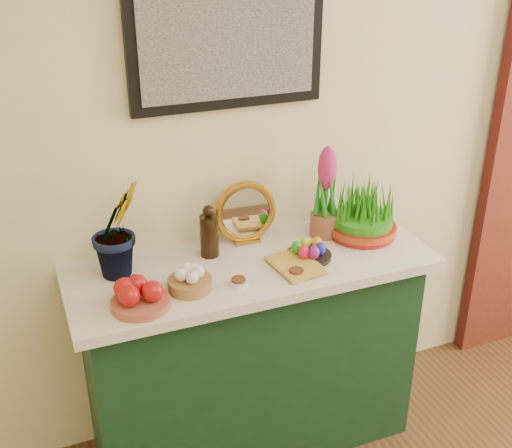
{
  "coord_description": "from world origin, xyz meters",
  "views": [
    {
      "loc": [
        -1.24,
        0.01,
        2.09
      ],
      "look_at": [
        -0.46,
        1.95,
        1.07
      ],
      "focal_mm": 45.0,
      "sensor_mm": 36.0,
      "label": 1
    }
  ],
  "objects_px": {
    "mirror": "(245,213)",
    "wheatgrass_sabzeh": "(363,213)",
    "book": "(277,270)",
    "hyacinth_green": "(116,214)",
    "sideboard": "(252,359)"
  },
  "relations": [
    {
      "from": "sideboard",
      "to": "book",
      "type": "relative_size",
      "value": 6.25
    },
    {
      "from": "hyacinth_green",
      "to": "mirror",
      "type": "relative_size",
      "value": 1.85
    },
    {
      "from": "sideboard",
      "to": "mirror",
      "type": "xyz_separation_m",
      "value": [
        0.04,
        0.17,
        0.59
      ]
    },
    {
      "from": "mirror",
      "to": "book",
      "type": "height_order",
      "value": "mirror"
    },
    {
      "from": "hyacinth_green",
      "to": "book",
      "type": "distance_m",
      "value": 0.62
    },
    {
      "from": "hyacinth_green",
      "to": "wheatgrass_sabzeh",
      "type": "bearing_deg",
      "value": -28.53
    },
    {
      "from": "sideboard",
      "to": "wheatgrass_sabzeh",
      "type": "bearing_deg",
      "value": 4.22
    },
    {
      "from": "mirror",
      "to": "wheatgrass_sabzeh",
      "type": "bearing_deg",
      "value": -15.58
    },
    {
      "from": "book",
      "to": "wheatgrass_sabzeh",
      "type": "height_order",
      "value": "wheatgrass_sabzeh"
    },
    {
      "from": "hyacinth_green",
      "to": "mirror",
      "type": "bearing_deg",
      "value": -17.31
    },
    {
      "from": "wheatgrass_sabzeh",
      "to": "sideboard",
      "type": "bearing_deg",
      "value": -175.78
    },
    {
      "from": "book",
      "to": "wheatgrass_sabzeh",
      "type": "bearing_deg",
      "value": 13.18
    },
    {
      "from": "wheatgrass_sabzeh",
      "to": "hyacinth_green",
      "type": "bearing_deg",
      "value": 176.6
    },
    {
      "from": "book",
      "to": "wheatgrass_sabzeh",
      "type": "xyz_separation_m",
      "value": [
        0.45,
        0.16,
        0.09
      ]
    },
    {
      "from": "sideboard",
      "to": "book",
      "type": "distance_m",
      "value": 0.5
    }
  ]
}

